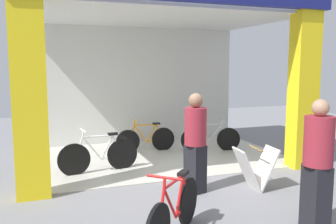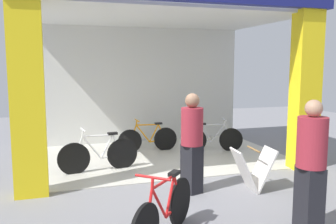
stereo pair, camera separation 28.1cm
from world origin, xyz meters
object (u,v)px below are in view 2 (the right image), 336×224
at_px(bicycle_inside_0, 148,139).
at_px(sandwich_board_sign, 253,169).
at_px(pedestrian_0, 311,165).
at_px(pedestrian_2, 192,141).
at_px(bicycle_parked_0, 164,212).
at_px(bicycle_inside_1, 213,139).
at_px(bicycle_inside_2, 99,154).

height_order(bicycle_inside_0, sandwich_board_sign, bicycle_inside_0).
bearing_deg(sandwich_board_sign, pedestrian_0, -95.08).
bearing_deg(pedestrian_2, sandwich_board_sign, -12.89).
bearing_deg(sandwich_board_sign, bicycle_parked_0, -147.55).
xyz_separation_m(bicycle_parked_0, pedestrian_0, (1.78, -0.35, 0.52)).
bearing_deg(bicycle_parked_0, pedestrian_0, -11.11).
distance_m(bicycle_inside_1, bicycle_parked_0, 4.63).
bearing_deg(bicycle_inside_0, pedestrian_0, -79.64).
height_order(bicycle_inside_1, bicycle_inside_2, bicycle_inside_2).
bearing_deg(bicycle_parked_0, sandwich_board_sign, 32.45).
bearing_deg(bicycle_inside_1, bicycle_inside_0, 163.54).
bearing_deg(bicycle_inside_0, bicycle_inside_1, -16.46).
xyz_separation_m(bicycle_inside_1, bicycle_inside_2, (-2.84, -0.86, 0.03)).
distance_m(bicycle_parked_0, sandwich_board_sign, 2.28).
bearing_deg(bicycle_parked_0, bicycle_inside_0, 78.21).
relative_size(bicycle_inside_1, pedestrian_2, 0.87).
relative_size(bicycle_inside_1, bicycle_inside_2, 0.91).
height_order(bicycle_inside_2, pedestrian_2, pedestrian_2).
bearing_deg(bicycle_inside_2, bicycle_parked_0, -82.31).
distance_m(bicycle_inside_0, sandwich_board_sign, 3.32).
xyz_separation_m(bicycle_inside_1, sandwich_board_sign, (-0.50, -2.72, 0.04)).
relative_size(bicycle_inside_0, sandwich_board_sign, 2.01).
height_order(sandwich_board_sign, pedestrian_0, pedestrian_0).
bearing_deg(bicycle_inside_1, bicycle_inside_2, -163.16).
height_order(bicycle_inside_0, bicycle_inside_1, same).
relative_size(bicycle_inside_0, bicycle_inside_1, 1.02).
bearing_deg(pedestrian_0, bicycle_inside_0, 100.36).
bearing_deg(pedestrian_2, pedestrian_0, -64.23).
bearing_deg(bicycle_parked_0, bicycle_inside_1, 58.43).
bearing_deg(bicycle_inside_0, sandwich_board_sign, -72.38).
distance_m(bicycle_inside_0, bicycle_parked_0, 4.48).
bearing_deg(sandwich_board_sign, bicycle_inside_1, 79.57).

